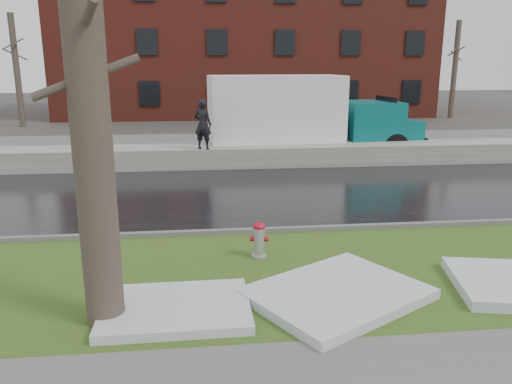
{
  "coord_description": "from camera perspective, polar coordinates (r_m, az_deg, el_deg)",
  "views": [
    {
      "loc": [
        -1.37,
        -9.38,
        3.65
      ],
      "look_at": [
        -0.24,
        0.88,
        1.0
      ],
      "focal_mm": 35.0,
      "sensor_mm": 36.0,
      "label": 1
    }
  ],
  "objects": [
    {
      "name": "box_truck",
      "position": [
        19.85,
        5.16,
        8.76
      ],
      "size": [
        9.8,
        2.82,
        3.25
      ],
      "rotation": [
        0.0,
        0.0,
        0.07
      ],
      "color": "black",
      "rests_on": "ground"
    },
    {
      "name": "curb",
      "position": [
        11.06,
        1.16,
        -4.48
      ],
      "size": [
        60.0,
        0.15,
        0.14
      ],
      "primitive_type": "cube",
      "color": "slate",
      "rests_on": "ground"
    },
    {
      "name": "bg_tree_right",
      "position": [
        37.63,
        21.76,
        12.94
      ],
      "size": [
        1.4,
        1.62,
        6.5
      ],
      "color": "brown",
      "rests_on": "ground"
    },
    {
      "name": "brick_building",
      "position": [
        39.54,
        -1.48,
        16.37
      ],
      "size": [
        26.0,
        12.0,
        10.0
      ],
      "primitive_type": "cube",
      "color": "maroon",
      "rests_on": "ground"
    },
    {
      "name": "verge",
      "position": [
        9.01,
        3.04,
        -9.4
      ],
      "size": [
        60.0,
        4.5,
        0.04
      ],
      "primitive_type": "cube",
      "color": "#354F1A",
      "rests_on": "ground"
    },
    {
      "name": "snow_patch_near",
      "position": [
        8.18,
        9.23,
        -11.38
      ],
      "size": [
        3.26,
        3.04,
        0.16
      ],
      "primitive_type": "cube",
      "rotation": [
        0.0,
        0.0,
        0.53
      ],
      "color": "silver",
      "rests_on": "verge"
    },
    {
      "name": "worker",
      "position": [
        17.59,
        -6.1,
        7.69
      ],
      "size": [
        0.74,
        0.63,
        1.73
      ],
      "primitive_type": "imported",
      "rotation": [
        0.0,
        0.0,
        2.74
      ],
      "color": "black",
      "rests_on": "snowbank"
    },
    {
      "name": "fire_hydrant",
      "position": [
        9.56,
        0.36,
        -5.29
      ],
      "size": [
        0.36,
        0.32,
        0.73
      ],
      "rotation": [
        0.0,
        0.0,
        -0.15
      ],
      "color": "#A8ACB0",
      "rests_on": "verge"
    },
    {
      "name": "bg_tree_center",
      "position": [
        35.68,
        -14.17,
        13.48
      ],
      "size": [
        1.4,
        1.62,
        6.5
      ],
      "color": "brown",
      "rests_on": "ground"
    },
    {
      "name": "bg_tree_left",
      "position": [
        33.13,
        -25.68,
        12.49
      ],
      "size": [
        1.4,
        1.62,
        6.5
      ],
      "color": "brown",
      "rests_on": "ground"
    },
    {
      "name": "ground",
      "position": [
        10.16,
        1.89,
        -6.67
      ],
      "size": [
        120.0,
        120.0,
        0.0
      ],
      "primitive_type": "plane",
      "color": "#47423D",
      "rests_on": "ground"
    },
    {
      "name": "road",
      "position": [
        14.41,
        -0.65,
        -0.2
      ],
      "size": [
        60.0,
        7.0,
        0.03
      ],
      "primitive_type": "cube",
      "color": "black",
      "rests_on": "ground"
    },
    {
      "name": "snow_patch_far",
      "position": [
        7.75,
        -9.13,
        -13.0
      ],
      "size": [
        2.21,
        1.62,
        0.14
      ],
      "primitive_type": "cube",
      "rotation": [
        0.0,
        0.0,
        0.01
      ],
      "color": "silver",
      "rests_on": "verge"
    },
    {
      "name": "parking_lot",
      "position": [
        22.71,
        -2.78,
        5.19
      ],
      "size": [
        60.0,
        9.0,
        0.03
      ],
      "primitive_type": "cube",
      "color": "slate",
      "rests_on": "ground"
    },
    {
      "name": "tree",
      "position": [
        6.92,
        -18.74,
        11.74
      ],
      "size": [
        1.36,
        1.58,
        6.71
      ],
      "rotation": [
        0.0,
        0.0,
        -0.04
      ],
      "color": "brown",
      "rests_on": "verge"
    },
    {
      "name": "snowbank",
      "position": [
        18.42,
        -1.95,
        4.16
      ],
      "size": [
        60.0,
        1.6,
        0.75
      ],
      "primitive_type": "cube",
      "color": "#ABA79C",
      "rests_on": "ground"
    }
  ]
}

